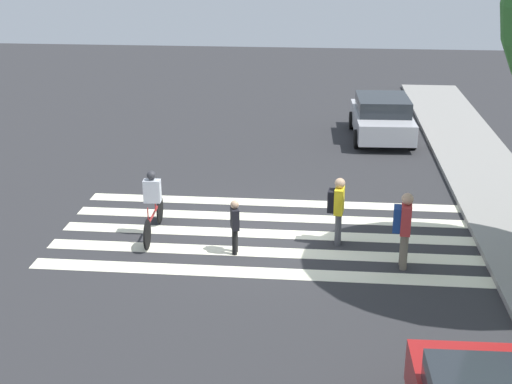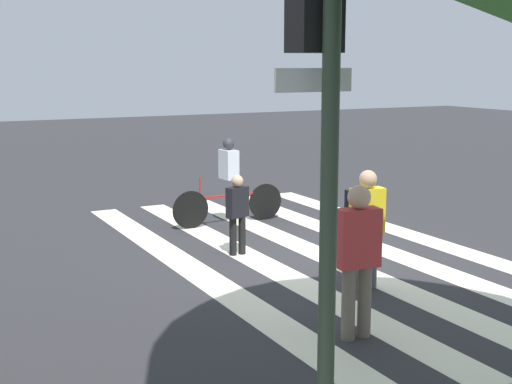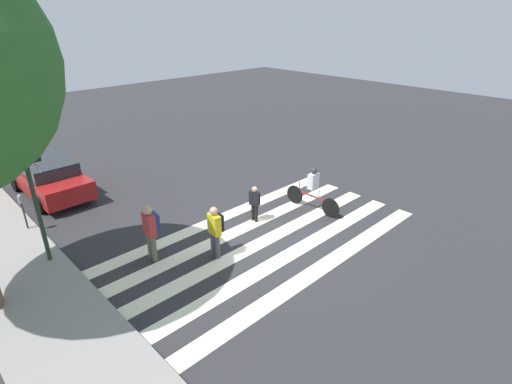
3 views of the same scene
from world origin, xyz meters
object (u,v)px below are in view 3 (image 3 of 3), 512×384
object	(u,v)px
traffic_light	(33,168)
cyclist_near_curb	(313,188)
parking_meter	(22,204)
car_parked_silver_sedan	(49,177)
pedestrian_adult_tall_backpack	(255,202)
pedestrian_adult_yellow_jacket	(215,228)
pedestrian_adult_blue_shirt	(151,228)

from	to	relation	value
traffic_light	cyclist_near_curb	xyz separation A→B (m)	(-3.07, -7.93, -2.02)
parking_meter	car_parked_silver_sedan	bearing A→B (deg)	-32.62
parking_meter	pedestrian_adult_tall_backpack	xyz separation A→B (m)	(-4.60, -5.87, -0.28)
pedestrian_adult_yellow_jacket	cyclist_near_curb	bearing A→B (deg)	-83.94
traffic_light	car_parked_silver_sedan	xyz separation A→B (m)	(4.90, -1.60, -2.15)
pedestrian_adult_blue_shirt	pedestrian_adult_yellow_jacket	distance (m)	1.82
cyclist_near_curb	car_parked_silver_sedan	bearing A→B (deg)	36.29
pedestrian_adult_yellow_jacket	cyclist_near_curb	size ratio (longest dim) A/B	0.71
cyclist_near_curb	parking_meter	bearing A→B (deg)	53.48
pedestrian_adult_blue_shirt	cyclist_near_curb	xyz separation A→B (m)	(-1.21, -5.79, -0.14)
pedestrian_adult_yellow_jacket	pedestrian_adult_blue_shirt	bearing A→B (deg)	57.33
traffic_light	pedestrian_adult_tall_backpack	distance (m)	6.62
pedestrian_adult_blue_shirt	cyclist_near_curb	distance (m)	5.91
pedestrian_adult_tall_backpack	parking_meter	bearing A→B (deg)	-143.55
pedestrian_adult_yellow_jacket	cyclist_near_curb	distance (m)	4.38
car_parked_silver_sedan	pedestrian_adult_yellow_jacket	bearing A→B (deg)	-167.44
traffic_light	pedestrian_adult_yellow_jacket	xyz separation A→B (m)	(-3.02, -3.54, -1.94)
pedestrian_adult_tall_backpack	cyclist_near_curb	world-z (taller)	cyclist_near_curb
traffic_light	cyclist_near_curb	distance (m)	8.74
pedestrian_adult_blue_shirt	car_parked_silver_sedan	distance (m)	6.78
parking_meter	car_parked_silver_sedan	world-z (taller)	car_parked_silver_sedan
parking_meter	pedestrian_adult_tall_backpack	size ratio (longest dim) A/B	1.05
parking_meter	pedestrian_adult_blue_shirt	bearing A→B (deg)	-152.90
traffic_light	pedestrian_adult_blue_shirt	xyz separation A→B (m)	(-1.86, -2.14, -1.88)
cyclist_near_curb	car_parked_silver_sedan	distance (m)	10.17
traffic_light	parking_meter	world-z (taller)	traffic_light
traffic_light	parking_meter	xyz separation A→B (m)	(2.36, 0.02, -1.88)
parking_meter	cyclist_near_curb	size ratio (longest dim) A/B	0.59
pedestrian_adult_blue_shirt	cyclist_near_curb	size ratio (longest dim) A/B	0.75
pedestrian_adult_blue_shirt	car_parked_silver_sedan	bearing A→B (deg)	10.90
traffic_light	pedestrian_adult_yellow_jacket	distance (m)	5.04
pedestrian_adult_blue_shirt	cyclist_near_curb	world-z (taller)	pedestrian_adult_blue_shirt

